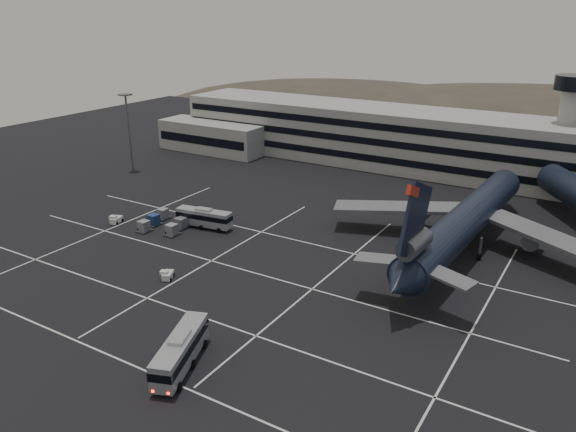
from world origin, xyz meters
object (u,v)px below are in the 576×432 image
object	(u,v)px
bus_near	(180,350)
uld_cluster	(167,222)
trijet_main	(465,221)
tug_a	(116,220)
bus_far	(204,217)

from	to	relation	value
bus_near	uld_cluster	xyz separation A→B (m)	(-30.28, 30.60, -1.21)
trijet_main	tug_a	size ratio (longest dim) A/B	21.25
trijet_main	bus_far	xyz separation A→B (m)	(-42.38, -13.39, -3.25)
bus_near	tug_a	xyz separation A→B (m)	(-39.57, 27.10, -1.51)
bus_near	tug_a	world-z (taller)	bus_near
bus_near	bus_far	world-z (taller)	bus_near
bus_far	uld_cluster	size ratio (longest dim) A/B	1.01
bus_far	uld_cluster	distance (m)	6.84
trijet_main	uld_cluster	world-z (taller)	trijet_main
uld_cluster	trijet_main	bearing A→B (deg)	18.95
bus_near	bus_far	bearing A→B (deg)	105.62
bus_far	uld_cluster	bearing A→B (deg)	110.16
bus_far	uld_cluster	xyz separation A→B (m)	(-5.96, -3.20, -1.01)
trijet_main	bus_near	xyz separation A→B (m)	(-18.06, -47.20, -3.04)
bus_far	tug_a	xyz separation A→B (m)	(-15.25, -6.70, -1.31)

